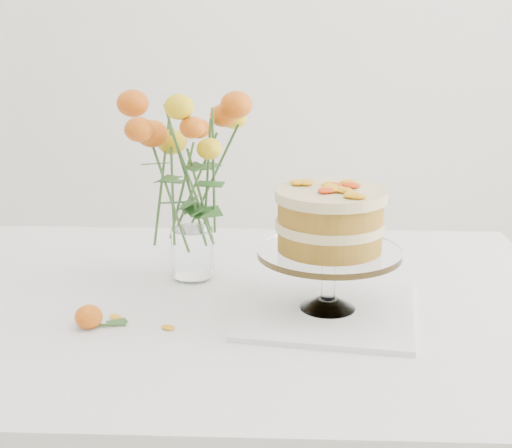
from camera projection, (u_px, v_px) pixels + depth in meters
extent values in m
cube|color=tan|center=(191.00, 311.00, 1.35)|extent=(1.40, 0.90, 0.04)
cylinder|color=tan|center=(459.00, 394.00, 1.79)|extent=(0.06, 0.06, 0.71)
cube|color=silver|center=(191.00, 299.00, 1.34)|extent=(1.42, 0.92, 0.01)
cube|color=silver|center=(215.00, 268.00, 1.81)|extent=(1.42, 0.01, 0.20)
cube|color=white|center=(327.00, 310.00, 1.27)|extent=(0.34, 0.34, 0.01)
cylinder|color=white|center=(328.00, 277.00, 1.26)|extent=(0.03, 0.03, 0.08)
cylinder|color=white|center=(329.00, 252.00, 1.24)|extent=(0.25, 0.25, 0.01)
cylinder|color=#8F6220|center=(329.00, 239.00, 1.24)|extent=(0.22, 0.22, 0.04)
cylinder|color=beige|center=(330.00, 225.00, 1.23)|extent=(0.22, 0.22, 0.02)
cylinder|color=#8F6220|center=(330.00, 210.00, 1.22)|extent=(0.22, 0.22, 0.04)
cylinder|color=beige|center=(331.00, 195.00, 1.21)|extent=(0.23, 0.23, 0.02)
cylinder|color=white|center=(193.00, 276.00, 1.44)|extent=(0.07, 0.07, 0.01)
cylinder|color=white|center=(192.00, 252.00, 1.43)|extent=(0.08, 0.08, 0.10)
ellipsoid|color=#C73C09|center=(89.00, 317.00, 1.21)|extent=(0.05, 0.05, 0.04)
cylinder|color=#335A24|center=(109.00, 326.00, 1.22)|extent=(0.06, 0.01, 0.00)
ellipsoid|color=#F29F0F|center=(115.00, 317.00, 1.25)|extent=(0.03, 0.02, 0.00)
ellipsoid|color=#F29F0F|center=(168.00, 328.00, 1.21)|extent=(0.03, 0.02, 0.00)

